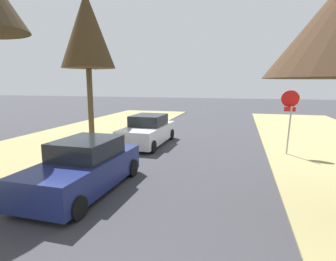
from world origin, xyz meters
The scene contains 4 objects.
stop_sign_far centered at (4.49, 12.88, 2.16)m, with size 0.82×0.67×2.92m.
street_tree_left_mid_b centered at (-5.61, 13.12, 5.97)m, with size 2.82×2.82×7.93m.
parked_sedan_navy centered at (-2.17, 6.78, 0.72)m, with size 2.02×4.44×1.57m.
parked_sedan_white centered at (-2.41, 13.37, 0.72)m, with size 2.02×4.44×1.57m.
Camera 1 is at (2.35, -0.35, 3.27)m, focal length 29.34 mm.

